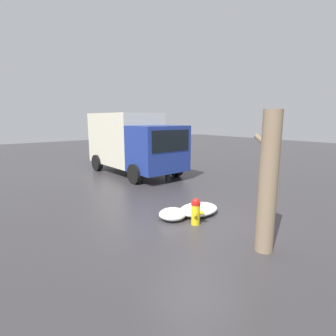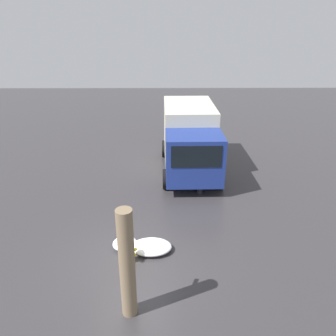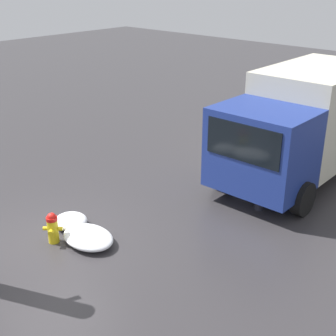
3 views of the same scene
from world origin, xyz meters
The scene contains 7 objects.
ground_plane centered at (0.00, 0.00, 0.00)m, with size 60.00×60.00×0.00m, color #333033.
fire_hydrant centered at (0.00, 0.00, 0.39)m, with size 0.39×0.40×0.75m.
tree_trunk centered at (-2.00, -0.16, 1.56)m, with size 0.60×0.40×3.10m.
delivery_truck centered at (7.13, -2.31, 1.71)m, with size 6.06×2.82×3.19m.
pedestrian centered at (4.55, -2.63, 0.88)m, with size 0.35×0.35×1.62m.
snow_pile_by_hydrant centered at (0.68, 0.27, 0.16)m, with size 0.79×0.82×0.32m.
snow_pile_curbside centered at (0.51, -0.62, 0.15)m, with size 0.96×1.35×0.30m.
Camera 2 is at (-8.30, -1.10, 6.92)m, focal length 35.00 mm.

